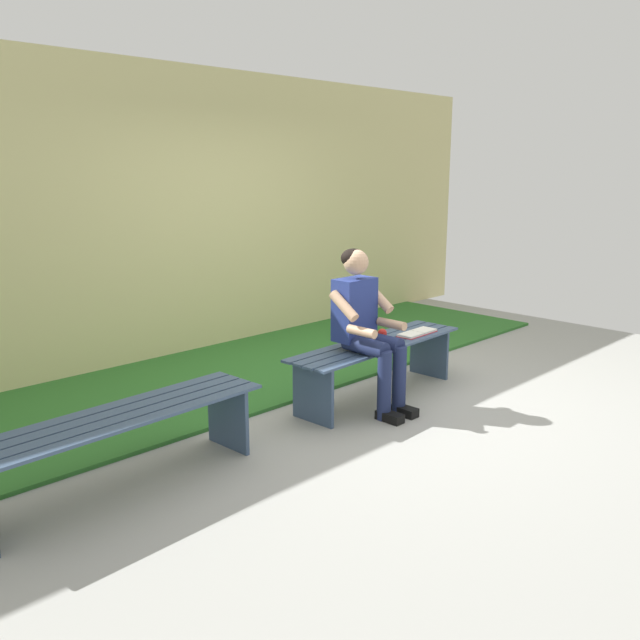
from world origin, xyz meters
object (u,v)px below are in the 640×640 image
(bench_near, at_px, (377,355))
(person_seated, at_px, (366,322))
(apple, at_px, (382,333))
(book_open, at_px, (417,333))
(bench_far, at_px, (120,432))

(bench_near, distance_m, person_seated, 0.45)
(apple, relative_size, book_open, 0.19)
(bench_far, bearing_deg, apple, -178.45)
(bench_near, height_order, apple, apple)
(person_seated, bearing_deg, apple, -157.43)
(bench_far, bearing_deg, person_seated, 177.19)
(person_seated, distance_m, book_open, 0.76)
(apple, bearing_deg, bench_near, 25.58)
(bench_far, xyz_separation_m, book_open, (-2.82, 0.06, 0.12))
(bench_near, bearing_deg, apple, -154.42)
(bench_far, bearing_deg, book_open, 178.70)
(bench_far, height_order, apple, apple)
(apple, distance_m, book_open, 0.35)
(bench_far, distance_m, apple, 2.50)
(bench_near, xyz_separation_m, apple, (-0.14, -0.07, 0.15))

